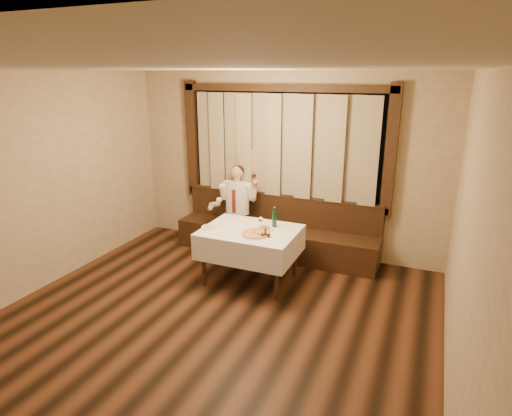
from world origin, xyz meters
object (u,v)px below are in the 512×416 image
at_px(green_bottle, 274,218).
at_px(dining_table, 250,237).
at_px(banquette, 276,235).
at_px(pasta_cream, 210,225).
at_px(seated_man, 236,202).
at_px(pizza, 255,234).
at_px(pasta_red, 264,227).
at_px(cruet_caddy, 265,234).

bearing_deg(green_bottle, dining_table, -140.10).
distance_m(banquette, pasta_cream, 1.37).
height_order(dining_table, seated_man, seated_man).
xyz_separation_m(pizza, seated_man, (-0.81, 1.10, 0.03)).
relative_size(pasta_cream, green_bottle, 0.84).
xyz_separation_m(green_bottle, seated_man, (-0.93, 0.71, -0.07)).
bearing_deg(banquette, dining_table, -90.00).
height_order(green_bottle, seated_man, seated_man).
bearing_deg(dining_table, pasta_cream, -164.65).
distance_m(pizza, green_bottle, 0.42).
distance_m(banquette, pasta_red, 1.09).
bearing_deg(pizza, pasta_cream, 178.21).
bearing_deg(banquette, pizza, -82.96).
xyz_separation_m(pizza, green_bottle, (0.12, 0.39, 0.10)).
relative_size(banquette, seated_man, 2.32).
relative_size(cruet_caddy, seated_man, 0.09).
bearing_deg(cruet_caddy, pasta_cream, 165.01).
xyz_separation_m(banquette, pasta_red, (0.18, -0.96, 0.48)).
relative_size(banquette, pasta_cream, 13.40).
bearing_deg(seated_man, cruet_caddy, -49.39).
bearing_deg(cruet_caddy, dining_table, 135.82).
bearing_deg(banquette, pasta_red, -79.57).
xyz_separation_m(green_bottle, cruet_caddy, (0.03, -0.40, -0.08)).
height_order(banquette, seated_man, seated_man).
xyz_separation_m(banquette, pasta_cream, (-0.53, -1.17, 0.48)).
xyz_separation_m(pasta_red, pasta_cream, (-0.71, -0.21, -0.00)).
bearing_deg(cruet_caddy, banquette, 90.82).
distance_m(pasta_red, seated_man, 1.21).
bearing_deg(pasta_cream, cruet_caddy, -2.22).
bearing_deg(cruet_caddy, pizza, 163.02).
distance_m(pasta_cream, seated_man, 1.09).
relative_size(dining_table, seated_man, 0.92).
xyz_separation_m(pasta_red, green_bottle, (0.09, 0.15, 0.08)).
height_order(green_bottle, cruet_caddy, green_bottle).
relative_size(green_bottle, seated_man, 0.21).
bearing_deg(pasta_red, pizza, -97.20).
relative_size(pizza, pasta_cream, 1.58).
distance_m(pasta_cream, green_bottle, 0.88).
height_order(pizza, pasta_cream, pasta_cream).
height_order(dining_table, pasta_red, pasta_red).
bearing_deg(cruet_caddy, pasta_red, 102.37).
distance_m(dining_table, cruet_caddy, 0.37).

